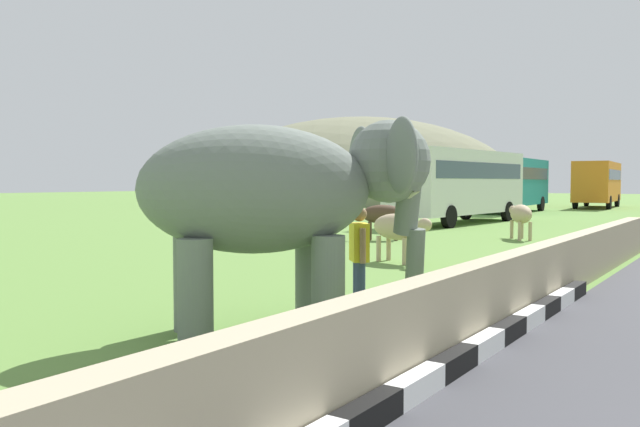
{
  "coord_description": "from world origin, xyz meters",
  "views": [
    {
      "loc": [
        -4.39,
        1.45,
        2.03
      ],
      "look_at": [
        2.75,
        6.31,
        1.6
      ],
      "focal_mm": 36.08,
      "sensor_mm": 36.0,
      "label": 1
    }
  ],
  "objects_px": {
    "person_handler": "(359,254)",
    "cow_near": "(398,228)",
    "bus_orange": "(597,181)",
    "bus_teal": "(512,181)",
    "cow_mid": "(382,215)",
    "bus_white": "(459,180)",
    "elephant": "(284,193)",
    "cow_far": "(521,215)"
  },
  "relations": [
    {
      "from": "bus_white",
      "to": "bus_teal",
      "type": "bearing_deg",
      "value": 6.21
    },
    {
      "from": "bus_white",
      "to": "cow_far",
      "type": "distance_m",
      "value": 8.78
    },
    {
      "from": "bus_teal",
      "to": "cow_far",
      "type": "height_order",
      "value": "bus_teal"
    },
    {
      "from": "person_handler",
      "to": "bus_teal",
      "type": "distance_m",
      "value": 34.69
    },
    {
      "from": "person_handler",
      "to": "bus_orange",
      "type": "distance_m",
      "value": 45.12
    },
    {
      "from": "cow_mid",
      "to": "cow_far",
      "type": "xyz_separation_m",
      "value": [
        2.93,
        -3.91,
        0.0
      ]
    },
    {
      "from": "person_handler",
      "to": "bus_white",
      "type": "distance_m",
      "value": 22.25
    },
    {
      "from": "cow_near",
      "to": "cow_far",
      "type": "bearing_deg",
      "value": -4.06
    },
    {
      "from": "bus_orange",
      "to": "cow_far",
      "type": "distance_m",
      "value": 30.92
    },
    {
      "from": "bus_orange",
      "to": "cow_mid",
      "type": "relative_size",
      "value": 4.88
    },
    {
      "from": "cow_near",
      "to": "cow_mid",
      "type": "xyz_separation_m",
      "value": [
        5.22,
        3.33,
        0.0
      ]
    },
    {
      "from": "elephant",
      "to": "bus_white",
      "type": "bearing_deg",
      "value": 16.55
    },
    {
      "from": "elephant",
      "to": "cow_mid",
      "type": "xyz_separation_m",
      "value": [
        12.7,
        5.49,
        -1.01
      ]
    },
    {
      "from": "bus_orange",
      "to": "cow_mid",
      "type": "bearing_deg",
      "value": 179.19
    },
    {
      "from": "cow_mid",
      "to": "bus_teal",
      "type": "bearing_deg",
      "value": 6.61
    },
    {
      "from": "bus_orange",
      "to": "cow_far",
      "type": "bearing_deg",
      "value": -173.62
    },
    {
      "from": "elephant",
      "to": "bus_teal",
      "type": "distance_m",
      "value": 36.12
    },
    {
      "from": "cow_mid",
      "to": "cow_far",
      "type": "relative_size",
      "value": 1.04
    },
    {
      "from": "bus_teal",
      "to": "elephant",
      "type": "bearing_deg",
      "value": -167.05
    },
    {
      "from": "person_handler",
      "to": "cow_near",
      "type": "height_order",
      "value": "person_handler"
    },
    {
      "from": "cow_far",
      "to": "person_handler",
      "type": "bearing_deg",
      "value": -172.57
    },
    {
      "from": "person_handler",
      "to": "bus_teal",
      "type": "relative_size",
      "value": 0.18
    },
    {
      "from": "bus_teal",
      "to": "cow_near",
      "type": "height_order",
      "value": "bus_teal"
    },
    {
      "from": "person_handler",
      "to": "bus_teal",
      "type": "bearing_deg",
      "value": 13.93
    },
    {
      "from": "cow_far",
      "to": "bus_teal",
      "type": "bearing_deg",
      "value": 18.41
    },
    {
      "from": "elephant",
      "to": "person_handler",
      "type": "height_order",
      "value": "elephant"
    },
    {
      "from": "person_handler",
      "to": "cow_far",
      "type": "bearing_deg",
      "value": 7.43
    },
    {
      "from": "elephant",
      "to": "cow_near",
      "type": "height_order",
      "value": "elephant"
    },
    {
      "from": "bus_teal",
      "to": "cow_mid",
      "type": "height_order",
      "value": "bus_teal"
    },
    {
      "from": "cow_mid",
      "to": "elephant",
      "type": "bearing_deg",
      "value": -156.63
    },
    {
      "from": "bus_white",
      "to": "cow_far",
      "type": "relative_size",
      "value": 5.58
    },
    {
      "from": "cow_far",
      "to": "bus_orange",
      "type": "bearing_deg",
      "value": 6.38
    },
    {
      "from": "elephant",
      "to": "bus_orange",
      "type": "bearing_deg",
      "value": 6.18
    },
    {
      "from": "bus_teal",
      "to": "bus_orange",
      "type": "height_order",
      "value": "same"
    },
    {
      "from": "person_handler",
      "to": "cow_near",
      "type": "xyz_separation_m",
      "value": [
        5.94,
        2.42,
        -0.06
      ]
    },
    {
      "from": "cow_far",
      "to": "cow_mid",
      "type": "bearing_deg",
      "value": 126.87
    },
    {
      "from": "bus_white",
      "to": "cow_near",
      "type": "relative_size",
      "value": 5.2
    },
    {
      "from": "bus_orange",
      "to": "cow_near",
      "type": "bearing_deg",
      "value": -175.8
    },
    {
      "from": "person_handler",
      "to": "cow_far",
      "type": "relative_size",
      "value": 0.92
    },
    {
      "from": "person_handler",
      "to": "bus_white",
      "type": "xyz_separation_m",
      "value": [
        21.1,
        6.98,
        1.16
      ]
    },
    {
      "from": "elephant",
      "to": "bus_orange",
      "type": "xyz_separation_m",
      "value": [
        46.34,
        5.02,
        0.2
      ]
    },
    {
      "from": "bus_teal",
      "to": "cow_mid",
      "type": "relative_size",
      "value": 4.99
    }
  ]
}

